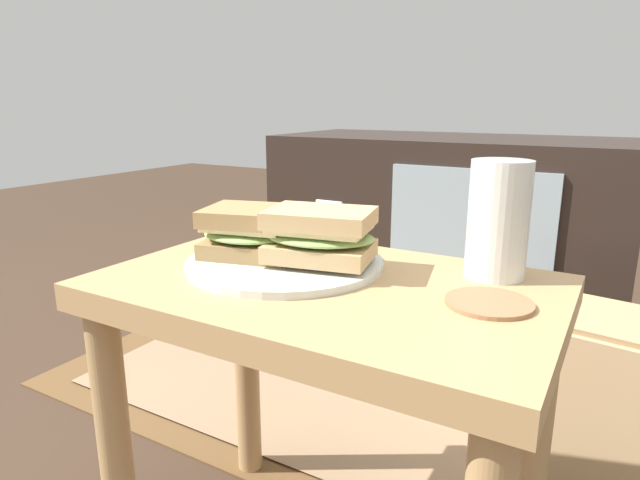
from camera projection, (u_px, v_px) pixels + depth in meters
side_table at (325, 346)px, 0.70m from camera, size 0.56×0.36×0.46m
tv_cabinet at (447, 238)px, 1.58m from camera, size 0.96×0.46×0.58m
area_rug at (299, 377)px, 1.36m from camera, size 1.15×0.74×0.01m
plate at (285, 262)px, 0.73m from camera, size 0.26×0.26×0.01m
sandwich_front at (251, 232)px, 0.74m from camera, size 0.15×0.13×0.07m
sandwich_back at (320, 235)px, 0.70m from camera, size 0.16×0.13×0.07m
beer_glass at (498, 222)px, 0.67m from camera, size 0.07×0.07×0.15m
coaster at (489, 303)px, 0.59m from camera, size 0.09×0.09×0.01m
paper_bag at (583, 394)px, 0.99m from camera, size 0.24×0.19×0.32m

